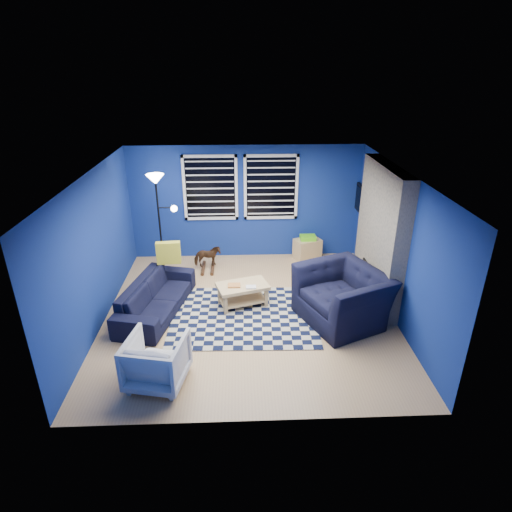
{
  "coord_description": "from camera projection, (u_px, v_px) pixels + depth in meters",
  "views": [
    {
      "loc": [
        -0.15,
        -6.48,
        4.08
      ],
      "look_at": [
        0.14,
        0.3,
        0.98
      ],
      "focal_mm": 30.0,
      "sensor_mm": 36.0,
      "label": 1
    }
  ],
  "objects": [
    {
      "name": "window_left",
      "position": [
        210.0,
        188.0,
        9.13
      ],
      "size": [
        1.17,
        0.06,
        1.42
      ],
      "color": "black",
      "rests_on": "wall_back"
    },
    {
      "name": "floor_lamp",
      "position": [
        158.0,
        193.0,
        8.45
      ],
      "size": [
        0.56,
        0.35,
        2.07
      ],
      "color": "black",
      "rests_on": "floor"
    },
    {
      "name": "rug",
      "position": [
        244.0,
        315.0,
        7.5
      ],
      "size": [
        2.55,
        2.07,
        0.02
      ],
      "primitive_type": "cube",
      "rotation": [
        0.0,
        0.0,
        -0.03
      ],
      "color": "black",
      "rests_on": "floor"
    },
    {
      "name": "wall_left",
      "position": [
        96.0,
        251.0,
        6.97
      ],
      "size": [
        0.0,
        5.0,
        5.0
      ],
      "primitive_type": "plane",
      "rotation": [
        1.57,
        0.0,
        1.57
      ],
      "color": "navy",
      "rests_on": "floor"
    },
    {
      "name": "cabinet",
      "position": [
        307.0,
        249.0,
        9.58
      ],
      "size": [
        0.66,
        0.55,
        0.55
      ],
      "rotation": [
        0.0,
        0.0,
        0.39
      ],
      "color": "tan",
      "rests_on": "floor"
    },
    {
      "name": "window_right",
      "position": [
        271.0,
        188.0,
        9.18
      ],
      "size": [
        1.17,
        0.06,
        1.42
      ],
      "color": "black",
      "rests_on": "wall_back"
    },
    {
      "name": "tv",
      "position": [
        363.0,
        202.0,
        8.92
      ],
      "size": [
        0.07,
        1.0,
        0.58
      ],
      "color": "black",
      "rests_on": "wall_right"
    },
    {
      "name": "throw_pillow",
      "position": [
        168.0,
        253.0,
        8.01
      ],
      "size": [
        0.46,
        0.17,
        0.43
      ],
      "primitive_type": "cube",
      "rotation": [
        0.0,
        0.0,
        0.08
      ],
      "color": "gold",
      "rests_on": "sofa"
    },
    {
      "name": "sofa",
      "position": [
        156.0,
        297.0,
        7.52
      ],
      "size": [
        2.14,
        1.22,
        0.59
      ],
      "primitive_type": "imported",
      "rotation": [
        0.0,
        0.0,
        1.35
      ],
      "color": "black",
      "rests_on": "floor"
    },
    {
      "name": "floor",
      "position": [
        249.0,
        313.0,
        7.59
      ],
      "size": [
        5.0,
        5.0,
        0.0
      ],
      "primitive_type": "plane",
      "color": "tan",
      "rests_on": "ground"
    },
    {
      "name": "rocking_horse",
      "position": [
        207.0,
        257.0,
        9.05
      ],
      "size": [
        0.35,
        0.59,
        0.47
      ],
      "primitive_type": "imported",
      "rotation": [
        0.0,
        0.0,
        1.75
      ],
      "color": "#4B2D18",
      "rests_on": "floor"
    },
    {
      "name": "fireplace",
      "position": [
        380.0,
        238.0,
        7.63
      ],
      "size": [
        0.65,
        2.0,
        2.5
      ],
      "color": "gray",
      "rests_on": "floor"
    },
    {
      "name": "wall_back",
      "position": [
        246.0,
        203.0,
        9.34
      ],
      "size": [
        5.0,
        0.0,
        5.0
      ],
      "primitive_type": "plane",
      "rotation": [
        1.57,
        0.0,
        0.0
      ],
      "color": "navy",
      "rests_on": "floor"
    },
    {
      "name": "wall_right",
      "position": [
        397.0,
        246.0,
        7.16
      ],
      "size": [
        0.0,
        5.0,
        5.0
      ],
      "primitive_type": "plane",
      "rotation": [
        1.57,
        0.0,
        -1.57
      ],
      "color": "navy",
      "rests_on": "floor"
    },
    {
      "name": "coffee_table",
      "position": [
        243.0,
        290.0,
        7.7
      ],
      "size": [
        1.01,
        0.76,
        0.45
      ],
      "rotation": [
        0.0,
        0.0,
        0.3
      ],
      "color": "tan",
      "rests_on": "rug"
    },
    {
      "name": "armchair_bent",
      "position": [
        157.0,
        360.0,
        5.82
      ],
      "size": [
        0.91,
        0.93,
        0.72
      ],
      "primitive_type": "imported",
      "rotation": [
        0.0,
        0.0,
        2.94
      ],
      "color": "gray",
      "rests_on": "floor"
    },
    {
      "name": "ceiling",
      "position": [
        248.0,
        174.0,
        6.55
      ],
      "size": [
        5.0,
        5.0,
        0.0
      ],
      "primitive_type": "plane",
      "rotation": [
        3.14,
        0.0,
        0.0
      ],
      "color": "white",
      "rests_on": "wall_back"
    },
    {
      "name": "armchair_big",
      "position": [
        342.0,
        296.0,
        7.22
      ],
      "size": [
        1.78,
        1.69,
        0.91
      ],
      "primitive_type": "imported",
      "rotation": [
        0.0,
        0.0,
        -1.15
      ],
      "color": "black",
      "rests_on": "floor"
    }
  ]
}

